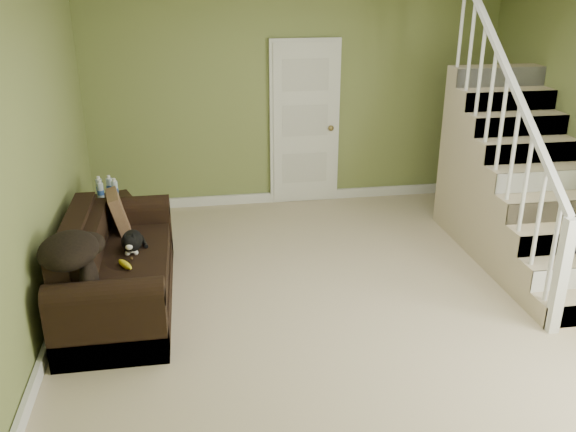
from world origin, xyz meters
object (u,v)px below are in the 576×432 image
object	(u,v)px
side_table	(113,223)
cat	(132,242)
banana	(125,265)
sofa	(115,273)

from	to	relation	value
side_table	cat	bearing A→B (deg)	-74.09
side_table	banana	bearing A→B (deg)	-79.29
side_table	cat	xyz separation A→B (m)	(0.30, -1.04, 0.23)
cat	banana	xyz separation A→B (m)	(-0.04, -0.33, -0.06)
side_table	banana	world-z (taller)	side_table
sofa	banana	bearing A→B (deg)	-56.10
banana	side_table	bearing A→B (deg)	68.25
sofa	banana	distance (m)	0.27
sofa	cat	size ratio (longest dim) A/B	4.07
side_table	banana	distance (m)	1.40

